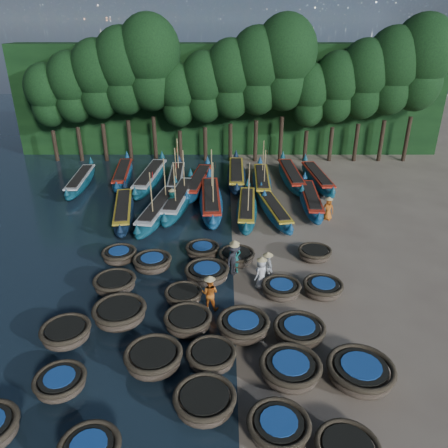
{
  "coord_description": "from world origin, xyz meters",
  "views": [
    {
      "loc": [
        -0.47,
        -19.28,
        11.97
      ],
      "look_at": [
        -0.48,
        3.38,
        1.3
      ],
      "focal_mm": 35.0,
      "sensor_mm": 36.0,
      "label": 1
    }
  ],
  "objects_px": {
    "coracle_11": "(120,313)",
    "long_boat_7": "(274,210)",
    "coracle_14": "(299,331)",
    "coracle_19": "(323,288)",
    "long_boat_6": "(247,209)",
    "fisherman_6": "(328,208)",
    "coracle_21": "(152,263)",
    "coracle_17": "(207,273)",
    "long_boat_8": "(310,200)",
    "long_boat_3": "(159,209)",
    "fisherman_3": "(234,259)",
    "coracle_20": "(119,255)",
    "long_boat_9": "(81,181)",
    "coracle_13": "(243,326)",
    "long_boat_12": "(176,179)",
    "coracle_16": "(184,295)",
    "long_boat_10": "(123,174)",
    "long_boat_11": "(151,178)",
    "coracle_15": "(115,284)",
    "coracle_5": "(60,382)",
    "long_boat_5": "(211,200)",
    "coracle_2": "(205,401)",
    "long_boat_13": "(198,183)",
    "coracle_18": "(281,289)",
    "fisherman_4": "(267,266)",
    "coracle_9": "(360,372)",
    "coracle_23": "(237,257)",
    "coracle_7": "(211,356)",
    "long_boat_4": "(179,200)",
    "coracle_22": "(202,250)",
    "long_boat_2": "(123,211)",
    "long_boat_15": "(262,181)",
    "fisherman_2": "(210,292)",
    "long_boat_17": "(317,178)",
    "long_boat_14": "(236,175)",
    "long_boat_16": "(291,176)",
    "coracle_24": "(315,254)",
    "coracle_6": "(154,358)"
  },
  "relations": [
    {
      "from": "coracle_11",
      "to": "long_boat_7",
      "type": "xyz_separation_m",
      "value": [
        7.8,
        11.14,
        0.01
      ]
    },
    {
      "from": "coracle_14",
      "to": "coracle_19",
      "type": "bearing_deg",
      "value": 62.72
    },
    {
      "from": "long_boat_6",
      "to": "fisherman_6",
      "type": "distance_m",
      "value": 5.32
    },
    {
      "from": "coracle_21",
      "to": "long_boat_7",
      "type": "distance_m",
      "value": 9.75
    },
    {
      "from": "coracle_17",
      "to": "long_boat_8",
      "type": "height_order",
      "value": "long_boat_8"
    },
    {
      "from": "long_boat_3",
      "to": "fisherman_3",
      "type": "distance_m",
      "value": 8.57
    },
    {
      "from": "coracle_20",
      "to": "long_boat_9",
      "type": "xyz_separation_m",
      "value": [
        -5.53,
        11.61,
        0.11
      ]
    },
    {
      "from": "coracle_13",
      "to": "long_boat_12",
      "type": "relative_size",
      "value": 0.27
    },
    {
      "from": "coracle_16",
      "to": "long_boat_10",
      "type": "bearing_deg",
      "value": 110.64
    },
    {
      "from": "long_boat_8",
      "to": "long_boat_11",
      "type": "distance_m",
      "value": 12.65
    },
    {
      "from": "coracle_13",
      "to": "long_boat_9",
      "type": "height_order",
      "value": "long_boat_9"
    },
    {
      "from": "coracle_15",
      "to": "coracle_20",
      "type": "bearing_deg",
      "value": 98.09
    },
    {
      "from": "long_boat_3",
      "to": "long_boat_12",
      "type": "distance_m",
      "value": 6.17
    },
    {
      "from": "coracle_5",
      "to": "long_boat_5",
      "type": "bearing_deg",
      "value": 73.54
    },
    {
      "from": "coracle_2",
      "to": "long_boat_13",
      "type": "relative_size",
      "value": 0.25
    },
    {
      "from": "coracle_16",
      "to": "coracle_18",
      "type": "height_order",
      "value": "coracle_18"
    },
    {
      "from": "fisherman_4",
      "to": "coracle_9",
      "type": "bearing_deg",
      "value": -0.34
    },
    {
      "from": "coracle_18",
      "to": "coracle_23",
      "type": "bearing_deg",
      "value": 123.5
    },
    {
      "from": "coracle_23",
      "to": "coracle_7",
      "type": "bearing_deg",
      "value": -98.59
    },
    {
      "from": "long_boat_4",
      "to": "long_boat_8",
      "type": "distance_m",
      "value": 9.14
    },
    {
      "from": "coracle_2",
      "to": "coracle_11",
      "type": "xyz_separation_m",
      "value": [
        -3.85,
        4.72,
        0.06
      ]
    },
    {
      "from": "coracle_18",
      "to": "coracle_22",
      "type": "xyz_separation_m",
      "value": [
        -3.9,
        3.82,
        -0.0
      ]
    },
    {
      "from": "coracle_7",
      "to": "coracle_11",
      "type": "relative_size",
      "value": 0.73
    },
    {
      "from": "long_boat_13",
      "to": "fisherman_3",
      "type": "relative_size",
      "value": 4.36
    },
    {
      "from": "long_boat_2",
      "to": "long_boat_11",
      "type": "distance_m",
      "value": 6.35
    },
    {
      "from": "coracle_15",
      "to": "long_boat_12",
      "type": "relative_size",
      "value": 0.25
    },
    {
      "from": "coracle_5",
      "to": "long_boat_3",
      "type": "relative_size",
      "value": 0.25
    },
    {
      "from": "coracle_21",
      "to": "fisherman_6",
      "type": "bearing_deg",
      "value": 31.24
    },
    {
      "from": "coracle_21",
      "to": "long_boat_15",
      "type": "height_order",
      "value": "long_boat_15"
    },
    {
      "from": "long_boat_2",
      "to": "fisherman_2",
      "type": "bearing_deg",
      "value": -68.49
    },
    {
      "from": "coracle_7",
      "to": "long_boat_17",
      "type": "bearing_deg",
      "value": 68.57
    },
    {
      "from": "coracle_15",
      "to": "long_boat_13",
      "type": "bearing_deg",
      "value": 76.82
    },
    {
      "from": "coracle_13",
      "to": "long_boat_14",
      "type": "relative_size",
      "value": 0.26
    },
    {
      "from": "coracle_9",
      "to": "long_boat_6",
      "type": "distance_m",
      "value": 15.19
    },
    {
      "from": "coracle_19",
      "to": "long_boat_15",
      "type": "distance_m",
      "value": 14.76
    },
    {
      "from": "long_boat_16",
      "to": "fisherman_2",
      "type": "xyz_separation_m",
      "value": [
        -5.99,
        -16.76,
        0.28
      ]
    },
    {
      "from": "long_boat_6",
      "to": "fisherman_4",
      "type": "distance_m",
      "value": 8.08
    },
    {
      "from": "long_boat_16",
      "to": "coracle_21",
      "type": "bearing_deg",
      "value": -126.7
    },
    {
      "from": "coracle_7",
      "to": "coracle_19",
      "type": "bearing_deg",
      "value": 41.86
    },
    {
      "from": "coracle_20",
      "to": "long_boat_14",
      "type": "xyz_separation_m",
      "value": [
        6.64,
        12.91,
        0.17
      ]
    },
    {
      "from": "coracle_24",
      "to": "long_boat_17",
      "type": "bearing_deg",
      "value": 78.56
    },
    {
      "from": "long_boat_4",
      "to": "long_boat_15",
      "type": "xyz_separation_m",
      "value": [
        6.04,
        3.9,
        -0.05
      ]
    },
    {
      "from": "coracle_9",
      "to": "coracle_18",
      "type": "distance_m",
      "value": 5.86
    },
    {
      "from": "coracle_11",
      "to": "long_boat_4",
      "type": "relative_size",
      "value": 0.3
    },
    {
      "from": "long_boat_4",
      "to": "long_boat_5",
      "type": "height_order",
      "value": "long_boat_5"
    },
    {
      "from": "long_boat_4",
      "to": "coracle_7",
      "type": "bearing_deg",
      "value": -73.48
    },
    {
      "from": "long_boat_4",
      "to": "fisherman_6",
      "type": "height_order",
      "value": "long_boat_4"
    },
    {
      "from": "long_boat_14",
      "to": "coracle_2",
      "type": "bearing_deg",
      "value": -93.07
    },
    {
      "from": "coracle_20",
      "to": "long_boat_16",
      "type": "relative_size",
      "value": 0.22
    },
    {
      "from": "coracle_6",
      "to": "coracle_9",
      "type": "xyz_separation_m",
      "value": [
        7.54,
        -0.71,
        0.0
      ]
    }
  ]
}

